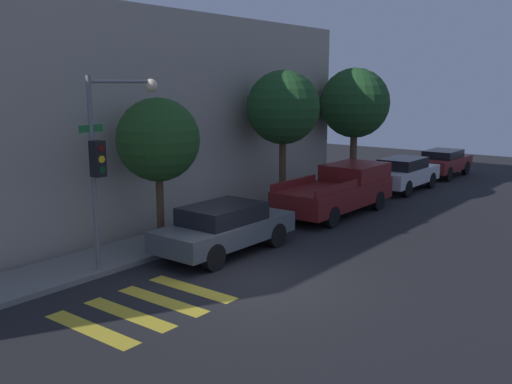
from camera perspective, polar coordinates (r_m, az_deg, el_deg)
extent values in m
plane|color=black|center=(14.46, -0.57, -8.94)|extent=(60.00, 60.00, 0.00)
cube|color=slate|center=(17.24, -11.63, -5.64)|extent=(26.00, 2.00, 0.14)
cube|color=#A89E8E|center=(20.16, -20.26, 6.67)|extent=(26.00, 6.00, 7.32)
cube|color=gold|center=(12.31, -16.19, -13.03)|extent=(0.45, 2.60, 0.00)
cube|color=gold|center=(12.85, -12.62, -11.81)|extent=(0.45, 2.60, 0.00)
cube|color=gold|center=(13.44, -9.38, -10.67)|extent=(0.45, 2.60, 0.00)
cube|color=gold|center=(14.06, -6.44, -9.59)|extent=(0.45, 2.60, 0.00)
cylinder|color=slate|center=(14.91, -15.93, 1.34)|extent=(0.12, 0.12, 5.08)
cube|color=black|center=(14.68, -15.55, 3.22)|extent=(0.30, 0.30, 0.90)
cylinder|color=#4C0C0C|center=(14.52, -15.22, 4.23)|extent=(0.18, 0.02, 0.18)
cylinder|color=yellow|center=(14.55, -15.17, 3.18)|extent=(0.18, 0.02, 0.18)
cylinder|color=#0C3819|center=(14.58, -15.12, 2.13)|extent=(0.18, 0.02, 0.18)
cube|color=#19662D|center=(14.77, -16.18, 6.12)|extent=(0.70, 0.02, 0.18)
cylinder|color=slate|center=(15.34, -13.32, 10.70)|extent=(2.02, 0.08, 0.08)
sphere|color=#F9E5B2|center=(16.00, -10.45, 10.44)|extent=(0.36, 0.36, 0.36)
cube|color=#4C5156|center=(16.64, -3.08, -3.91)|extent=(4.56, 1.81, 0.59)
cube|color=black|center=(16.42, -3.36, -2.15)|extent=(2.37, 1.59, 0.50)
cylinder|color=black|center=(18.26, -2.10, -3.51)|extent=(0.74, 0.22, 0.74)
cylinder|color=black|center=(17.29, 2.05, -4.33)|extent=(0.74, 0.22, 0.74)
cylinder|color=black|center=(16.28, -8.52, -5.42)|extent=(0.74, 0.22, 0.74)
cylinder|color=black|center=(15.18, -4.25, -6.52)|extent=(0.74, 0.22, 0.74)
cube|color=maroon|center=(21.63, 7.88, -0.26)|extent=(5.67, 2.05, 0.80)
cube|color=maroon|center=(22.86, 9.89, 2.05)|extent=(2.55, 1.89, 0.60)
cube|color=maroon|center=(20.82, 3.81, 0.89)|extent=(2.84, 0.08, 0.28)
cube|color=maroon|center=(19.88, 8.11, 0.34)|extent=(2.84, 0.08, 0.28)
cylinder|color=black|center=(23.66, 8.03, -0.30)|extent=(0.74, 0.22, 0.74)
cylinder|color=black|center=(22.81, 12.10, -0.85)|extent=(0.74, 0.22, 0.74)
cylinder|color=black|center=(20.74, 3.17, -1.78)|extent=(0.74, 0.22, 0.74)
cylinder|color=black|center=(19.77, 7.63, -2.49)|extent=(0.74, 0.22, 0.74)
cube|color=silver|center=(27.19, 14.54, 1.62)|extent=(4.51, 1.74, 0.67)
cube|color=black|center=(27.01, 14.50, 2.80)|extent=(2.35, 1.53, 0.48)
cylinder|color=black|center=(28.82, 14.20, 1.47)|extent=(0.74, 0.22, 0.74)
cylinder|color=black|center=(28.24, 17.09, 1.13)|extent=(0.74, 0.22, 0.74)
cylinder|color=black|center=(26.31, 11.73, 0.71)|extent=(0.74, 0.22, 0.74)
cylinder|color=black|center=(25.68, 14.85, 0.32)|extent=(0.74, 0.22, 0.74)
cube|color=maroon|center=(31.93, 18.22, 2.73)|extent=(4.32, 1.71, 0.65)
cube|color=black|center=(31.76, 18.21, 3.64)|extent=(2.25, 1.50, 0.40)
cylinder|color=black|center=(33.48, 17.74, 2.55)|extent=(0.74, 0.22, 0.74)
cylinder|color=black|center=(32.99, 20.23, 2.28)|extent=(0.74, 0.22, 0.74)
cylinder|color=black|center=(31.00, 16.02, 2.02)|extent=(0.74, 0.22, 0.74)
cylinder|color=black|center=(30.47, 18.68, 1.72)|extent=(0.74, 0.22, 0.74)
cylinder|color=#4C3823|center=(17.31, -9.55, -1.74)|extent=(0.22, 0.22, 2.35)
sphere|color=#234C1E|center=(16.98, -9.77, 5.18)|extent=(2.46, 2.46, 2.46)
cylinder|color=#4C3823|center=(21.95, 2.66, 1.86)|extent=(0.26, 0.26, 2.95)
sphere|color=#1E4721|center=(21.70, 2.72, 8.45)|extent=(2.78, 2.78, 2.78)
cylinder|color=brown|center=(26.73, 9.68, 3.20)|extent=(0.32, 0.32, 2.83)
sphere|color=#1E4721|center=(26.52, 9.86, 8.77)|extent=(3.15, 3.15, 3.15)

